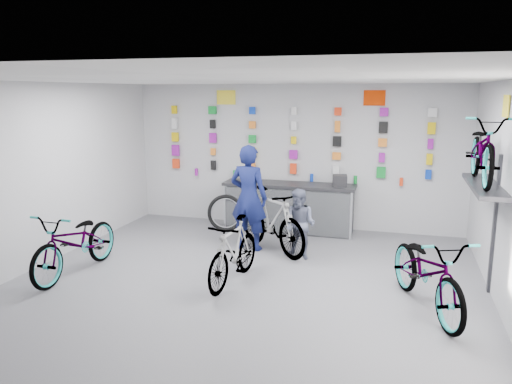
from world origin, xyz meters
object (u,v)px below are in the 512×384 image
(counter, at_px, (289,208))
(bike_right, at_px, (428,271))
(bike_center, at_px, (234,251))
(customer, at_px, (300,224))
(bike_left, at_px, (76,242))
(clerk, at_px, (249,198))
(bike_service, at_px, (272,220))

(counter, height_order, bike_right, bike_right)
(bike_center, relative_size, bike_right, 0.81)
(bike_right, distance_m, customer, 2.58)
(bike_right, relative_size, customer, 1.69)
(bike_left, bearing_deg, bike_right, 2.98)
(counter, distance_m, clerk, 1.53)
(bike_right, relative_size, clerk, 1.07)
(counter, height_order, bike_service, bike_service)
(customer, bearing_deg, bike_left, -133.15)
(bike_center, xyz_separation_m, bike_right, (2.74, -0.19, 0.04))
(bike_center, bearing_deg, bike_right, 2.35)
(bike_left, distance_m, customer, 3.66)
(bike_left, height_order, clerk, clerk)
(bike_service, bearing_deg, bike_left, 166.77)
(bike_center, distance_m, bike_service, 1.67)
(bike_center, height_order, bike_right, bike_right)
(bike_center, height_order, bike_service, bike_service)
(bike_left, height_order, bike_center, bike_left)
(bike_center, xyz_separation_m, customer, (0.72, 1.42, 0.11))
(clerk, xyz_separation_m, customer, (1.00, -0.25, -0.35))
(bike_center, distance_m, customer, 1.60)
(counter, distance_m, customer, 1.74)
(bike_center, relative_size, bike_service, 0.86)
(bike_right, bearing_deg, bike_center, 153.99)
(bike_left, bearing_deg, bike_center, 8.91)
(bike_left, distance_m, bike_center, 2.52)
(counter, height_order, customer, customer)
(bike_left, relative_size, customer, 1.65)
(bike_center, bearing_deg, counter, 93.15)
(customer, bearing_deg, bike_center, -98.59)
(bike_service, height_order, clerk, clerk)
(counter, distance_m, bike_left, 4.31)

